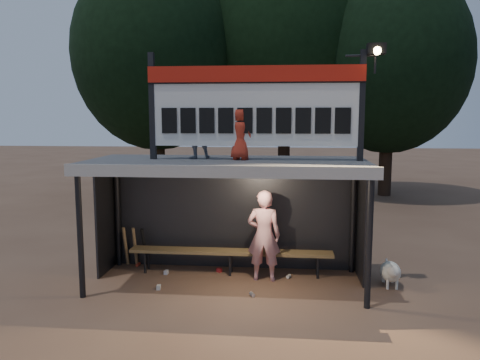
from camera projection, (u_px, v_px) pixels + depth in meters
The scene contains 13 objects.
ground at pixel (227, 283), 8.72m from camera, with size 80.00×80.00×0.00m, color brown.
player at pixel (264, 235), 8.81m from camera, with size 0.63×0.42×1.74m, color white.
child_a at pixel (196, 130), 8.60m from camera, with size 0.51×0.40×1.05m, color slate.
child_b at pixel (240, 134), 8.34m from camera, with size 0.45×0.29×0.92m, color #AD2B1A.
dugout_shelter at pixel (229, 184), 8.72m from camera, with size 5.10×2.08×2.32m.
scoreboard_assembly at pixel (258, 103), 8.22m from camera, with size 4.10×0.27×1.99m.
bench at pixel (231, 253), 9.21m from camera, with size 4.00×0.35×0.48m.
tree_left at pixel (156, 54), 18.23m from camera, with size 6.46×6.46×9.27m.
tree_mid at pixel (285, 41), 19.15m from camera, with size 7.22×7.22×10.36m.
tree_right at pixel (390, 62), 17.92m from camera, with size 6.08×6.08×8.72m.
dog at pixel (391, 272), 8.53m from camera, with size 0.36×0.81×0.49m.
bats at pixel (135, 246), 9.67m from camera, with size 0.48×0.33×0.84m.
litter at pixel (202, 277), 8.97m from camera, with size 3.21×1.55×0.08m.
Camera 1 is at (1.04, -8.33, 3.08)m, focal length 35.00 mm.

